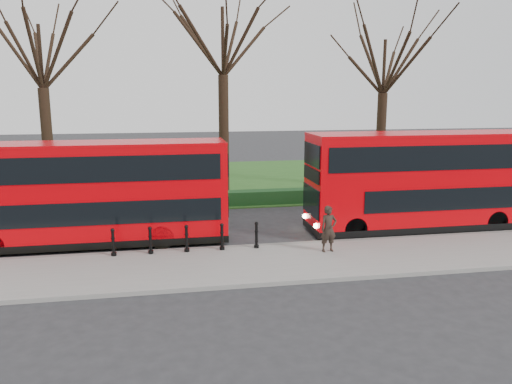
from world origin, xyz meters
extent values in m
plane|color=#28282B|center=(0.00, 0.00, 0.00)|extent=(120.00, 120.00, 0.00)
cube|color=gray|center=(0.00, -3.00, 0.07)|extent=(60.00, 4.00, 0.15)
cube|color=slate|center=(0.00, -1.00, 0.07)|extent=(60.00, 0.25, 0.16)
cube|color=#23501A|center=(0.00, 15.00, 0.03)|extent=(60.00, 18.00, 0.06)
cube|color=black|center=(0.00, 6.80, 0.40)|extent=(60.00, 0.90, 0.80)
cube|color=yellow|center=(0.00, -0.70, 0.01)|extent=(60.00, 0.10, 0.01)
cube|color=yellow|center=(0.00, -0.50, 0.01)|extent=(60.00, 0.10, 0.01)
cylinder|color=black|center=(-8.00, 10.00, 3.18)|extent=(0.60, 0.60, 6.37)
cylinder|color=black|center=(2.00, 10.00, 3.57)|extent=(0.60, 0.60, 7.13)
cylinder|color=black|center=(12.00, 10.00, 3.04)|extent=(0.60, 0.60, 6.09)
cylinder|color=black|center=(-3.50, -1.35, 0.65)|extent=(0.15, 0.15, 1.00)
cylinder|color=black|center=(-2.15, -1.35, 0.65)|extent=(0.15, 0.15, 1.00)
cylinder|color=black|center=(-0.80, -1.35, 0.65)|extent=(0.15, 0.15, 1.00)
cylinder|color=black|center=(0.55, -1.35, 0.65)|extent=(0.15, 0.15, 1.00)
cylinder|color=black|center=(1.90, -1.35, 0.65)|extent=(0.15, 0.15, 1.00)
cube|color=#D00007|center=(-4.31, 0.74, 2.25)|extent=(10.44, 2.37, 3.84)
cube|color=black|center=(-4.31, 0.74, 0.28)|extent=(10.46, 2.39, 0.28)
cube|color=black|center=(-3.55, -0.46, 1.57)|extent=(8.35, 0.04, 0.90)
cube|color=black|center=(-4.31, -0.46, 3.28)|extent=(9.87, 0.04, 1.00)
cylinder|color=black|center=(-8.01, 1.78, 0.47)|extent=(0.95, 0.28, 0.95)
cylinder|color=black|center=(-1.74, -0.31, 0.47)|extent=(0.95, 0.28, 0.95)
cylinder|color=black|center=(-1.74, 1.78, 0.47)|extent=(0.95, 0.28, 0.95)
cube|color=#D00007|center=(10.12, 0.45, 2.37)|extent=(10.96, 2.49, 4.03)
cube|color=black|center=(10.12, 0.45, 0.30)|extent=(10.98, 2.51, 0.30)
cube|color=black|center=(10.92, -0.80, 1.64)|extent=(8.76, 0.04, 0.95)
cube|color=black|center=(10.12, -0.80, 3.44)|extent=(10.36, 0.04, 1.05)
cube|color=black|center=(4.63, 0.45, 2.69)|extent=(0.06, 2.19, 0.55)
cylinder|color=black|center=(6.24, -0.64, 0.50)|extent=(1.00, 0.30, 1.00)
cylinder|color=black|center=(6.24, 1.55, 0.50)|extent=(1.00, 0.30, 1.00)
cylinder|color=black|center=(12.81, -0.64, 0.50)|extent=(1.00, 0.30, 1.00)
cylinder|color=black|center=(12.81, 1.55, 0.50)|extent=(1.00, 0.30, 1.00)
imported|color=#2B211B|center=(4.52, -2.27, 1.04)|extent=(0.69, 0.50, 1.77)
camera|label=1|loc=(-1.47, -19.75, 6.10)|focal=35.00mm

